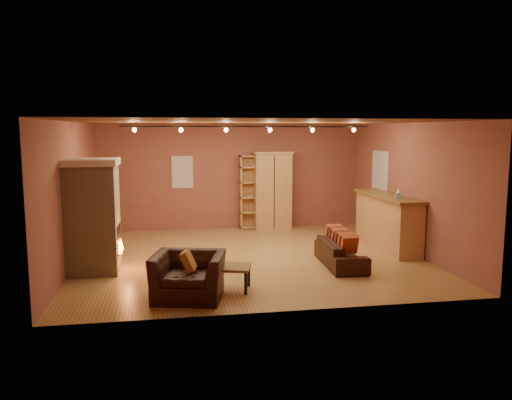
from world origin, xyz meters
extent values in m
plane|color=olive|center=(0.00, 0.00, 0.00)|extent=(7.00, 7.00, 0.00)
plane|color=brown|center=(0.00, 0.00, 2.80)|extent=(7.00, 7.00, 0.00)
cube|color=brown|center=(0.00, 3.25, 1.40)|extent=(7.00, 0.02, 2.80)
cube|color=brown|center=(-3.50, 0.00, 1.40)|extent=(0.02, 6.50, 2.80)
cube|color=brown|center=(3.50, 0.00, 1.40)|extent=(0.02, 6.50, 2.80)
cube|color=#C2AF87|center=(-3.05, -0.60, 1.00)|extent=(0.90, 0.90, 2.00)
cube|color=beige|center=(-3.05, -0.60, 2.06)|extent=(0.98, 0.98, 0.12)
cube|color=black|center=(-2.64, -0.60, 0.60)|extent=(0.10, 0.65, 0.55)
cone|color=orange|center=(-2.58, -0.60, 0.48)|extent=(0.10, 0.10, 0.22)
cube|color=beige|center=(-1.30, 3.23, 1.55)|extent=(0.56, 0.04, 0.86)
cube|color=tan|center=(0.63, 3.23, 0.99)|extent=(0.81, 0.04, 1.99)
cube|color=tan|center=(0.24, 3.09, 0.99)|extent=(0.04, 0.32, 1.99)
cube|color=tan|center=(1.02, 3.09, 0.99)|extent=(0.04, 0.32, 1.99)
cube|color=gray|center=(0.49, 3.09, 0.88)|extent=(0.18, 0.12, 0.05)
cube|color=black|center=(0.74, 3.09, 1.33)|extent=(0.10, 0.10, 0.12)
cube|color=tan|center=(0.63, 3.09, 0.04)|extent=(0.81, 0.32, 0.04)
cube|color=tan|center=(0.63, 3.09, 0.45)|extent=(0.81, 0.32, 0.04)
cube|color=tan|center=(0.63, 3.09, 0.86)|extent=(0.81, 0.32, 0.03)
cube|color=tan|center=(0.63, 3.09, 1.26)|extent=(0.81, 0.32, 0.04)
cube|color=tan|center=(0.63, 3.09, 1.67)|extent=(0.81, 0.32, 0.04)
cube|color=tan|center=(0.63, 3.09, 1.97)|extent=(0.81, 0.32, 0.04)
cube|color=tan|center=(1.09, 2.99, 1.02)|extent=(0.97, 0.53, 2.03)
cube|color=brown|center=(1.09, 2.73, 1.02)|extent=(0.02, 0.01, 1.93)
cube|color=tan|center=(1.09, 2.99, 2.06)|extent=(1.03, 0.59, 0.06)
cube|color=tan|center=(3.20, 0.33, 0.58)|extent=(0.55, 2.41, 1.15)
cube|color=brown|center=(3.20, 0.33, 1.18)|extent=(0.67, 2.53, 0.06)
cube|color=#82B5D0|center=(3.15, -0.29, 1.27)|extent=(0.15, 0.15, 0.12)
cone|color=white|center=(3.15, -0.29, 1.38)|extent=(0.08, 0.08, 0.10)
cube|color=beige|center=(3.47, 1.40, 1.65)|extent=(0.05, 0.90, 1.00)
imported|color=black|center=(1.65, -0.96, 0.33)|extent=(0.58, 1.72, 0.66)
cube|color=#A14320|center=(1.62, -1.50, 0.55)|extent=(0.31, 0.24, 0.36)
cube|color=#A14320|center=(1.63, -1.28, 0.55)|extent=(0.31, 0.24, 0.36)
cube|color=maroon|center=(1.65, -1.07, 0.55)|extent=(0.31, 0.24, 0.36)
cube|color=#A14320|center=(1.66, -0.85, 0.55)|extent=(0.31, 0.24, 0.36)
cube|color=maroon|center=(1.67, -0.63, 0.55)|extent=(0.31, 0.24, 0.36)
cube|color=#A14320|center=(1.68, -0.41, 0.55)|extent=(0.31, 0.24, 0.36)
imported|color=black|center=(-1.37, -2.41, 0.48)|extent=(1.23, 0.95, 0.96)
cube|color=#AE722C|center=(-1.37, -2.41, 0.60)|extent=(0.30, 0.35, 0.34)
cube|color=brown|center=(-0.62, -2.13, 0.39)|extent=(0.67, 0.67, 0.05)
cube|color=black|center=(-0.84, -2.36, 0.18)|extent=(0.05, 0.05, 0.36)
cube|color=black|center=(-0.39, -2.36, 0.18)|extent=(0.05, 0.05, 0.36)
cube|color=black|center=(-0.84, -1.91, 0.18)|extent=(0.05, 0.05, 0.36)
cube|color=black|center=(-0.39, -1.91, 0.18)|extent=(0.05, 0.05, 0.36)
cylinder|color=black|center=(0.00, 0.20, 2.72)|extent=(5.20, 0.03, 0.03)
sphere|color=#FFD88C|center=(-2.30, 0.20, 2.65)|extent=(0.09, 0.09, 0.09)
sphere|color=#FFD88C|center=(-1.38, 0.20, 2.65)|extent=(0.09, 0.09, 0.09)
sphere|color=#FFD88C|center=(-0.46, 0.20, 2.65)|extent=(0.09, 0.09, 0.09)
sphere|color=#FFD88C|center=(0.46, 0.20, 2.65)|extent=(0.09, 0.09, 0.09)
sphere|color=#FFD88C|center=(1.38, 0.20, 2.65)|extent=(0.09, 0.09, 0.09)
sphere|color=#FFD88C|center=(2.30, 0.20, 2.65)|extent=(0.09, 0.09, 0.09)
camera|label=1|loc=(-1.62, -10.10, 2.61)|focal=35.00mm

